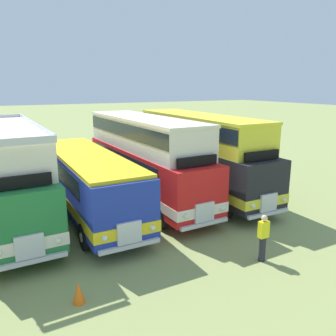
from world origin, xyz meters
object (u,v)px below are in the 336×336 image
object	(u,v)px
bus_seventh_in_row	(87,179)
bus_ninth_in_row	(199,151)
marshal_person	(263,238)
bus_sixth_in_row	(9,171)
bus_eighth_in_row	(145,155)
cone_near_end	(79,293)

from	to	relation	value
bus_seventh_in_row	bus_ninth_in_row	distance (m)	6.65
marshal_person	bus_sixth_in_row	bearing A→B (deg)	132.74
bus_sixth_in_row	bus_eighth_in_row	world-z (taller)	bus_sixth_in_row
bus_seventh_in_row	marshal_person	xyz separation A→B (m)	(4.25, -7.42, -0.87)
bus_ninth_in_row	bus_seventh_in_row	bearing A→B (deg)	-176.21
bus_ninth_in_row	cone_near_end	distance (m)	11.55
cone_near_end	marshal_person	size ratio (longest dim) A/B	0.38
bus_eighth_in_row	bus_ninth_in_row	xyz separation A→B (m)	(3.30, -0.16, 0.00)
bus_sixth_in_row	marshal_person	world-z (taller)	bus_sixth_in_row
cone_near_end	bus_ninth_in_row	bearing A→B (deg)	39.89
bus_seventh_in_row	bus_eighth_in_row	distance (m)	3.43
bus_ninth_in_row	marshal_person	world-z (taller)	bus_ninth_in_row
bus_eighth_in_row	bus_ninth_in_row	bearing A→B (deg)	-2.75
cone_near_end	bus_eighth_in_row	bearing A→B (deg)	54.00
bus_seventh_in_row	marshal_person	distance (m)	8.59
bus_sixth_in_row	cone_near_end	size ratio (longest dim) A/B	16.95
cone_near_end	marshal_person	world-z (taller)	marshal_person
bus_eighth_in_row	bus_ninth_in_row	distance (m)	3.31
marshal_person	cone_near_end	bearing A→B (deg)	174.81
bus_sixth_in_row	cone_near_end	xyz separation A→B (m)	(1.20, -7.60, -2.03)
bus_seventh_in_row	bus_eighth_in_row	xyz separation A→B (m)	(3.30, 0.60, 0.72)
bus_sixth_in_row	cone_near_end	bearing A→B (deg)	-81.05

